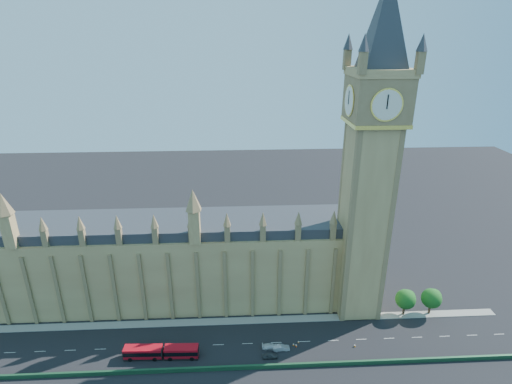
{
  "coord_description": "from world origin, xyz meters",
  "views": [
    {
      "loc": [
        1.85,
        -87.22,
        79.51
      ],
      "look_at": [
        6.93,
        10.0,
        41.14
      ],
      "focal_mm": 28.0,
      "sensor_mm": 36.0,
      "label": 1
    }
  ],
  "objects_px": {
    "red_bus": "(161,352)",
    "car_white": "(271,347)",
    "car_grey": "(270,355)",
    "car_silver": "(281,348)"
  },
  "relations": [
    {
      "from": "red_bus",
      "to": "car_white",
      "type": "height_order",
      "value": "red_bus"
    },
    {
      "from": "car_grey",
      "to": "red_bus",
      "type": "bearing_deg",
      "value": 87.4
    },
    {
      "from": "car_white",
      "to": "car_silver",
      "type": "bearing_deg",
      "value": -100.69
    },
    {
      "from": "car_silver",
      "to": "car_white",
      "type": "relative_size",
      "value": 0.94
    },
    {
      "from": "car_grey",
      "to": "car_silver",
      "type": "relative_size",
      "value": 0.9
    },
    {
      "from": "car_silver",
      "to": "car_white",
      "type": "xyz_separation_m",
      "value": [
        -2.85,
        0.66,
        -0.05
      ]
    },
    {
      "from": "car_white",
      "to": "car_grey",
      "type": "bearing_deg",
      "value": 173.97
    },
    {
      "from": "car_grey",
      "to": "car_silver",
      "type": "xyz_separation_m",
      "value": [
        3.33,
        2.57,
        0.05
      ]
    },
    {
      "from": "car_silver",
      "to": "car_white",
      "type": "height_order",
      "value": "car_silver"
    },
    {
      "from": "car_grey",
      "to": "car_white",
      "type": "height_order",
      "value": "car_white"
    }
  ]
}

